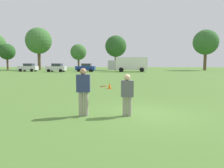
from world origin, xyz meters
TOP-DOWN VIEW (x-y plane):
  - ground_plane at (0.00, 0.00)m, footprint 191.15×191.15m
  - player_thrower at (-2.22, -0.52)m, footprint 0.51×0.32m
  - player_defender at (-0.62, -0.44)m, footprint 0.46×0.27m
  - frisbee at (-1.50, -0.29)m, footprint 0.28×0.27m
  - traffic_cone at (-1.89, 8.26)m, footprint 0.32×0.32m
  - parked_car_near_left at (-22.65, 40.60)m, footprint 4.27×2.34m
  - parked_car_mid_left at (-15.53, 38.52)m, footprint 4.27×2.34m
  - parked_car_center at (-9.47, 40.23)m, footprint 4.27×2.34m
  - box_truck at (-0.01, 40.66)m, footprint 8.59×3.23m
  - tree_west_maple at (-33.97, 52.63)m, footprint 4.52×4.52m
  - tree_center_elm at (-24.26, 51.27)m, footprint 7.03×7.03m
  - tree_east_birch at (-13.63, 52.37)m, footprint 4.37×4.37m
  - tree_east_oak at (-3.32, 51.33)m, footprint 5.66×5.66m
  - tree_far_east_pine at (20.00, 51.20)m, footprint 6.47×6.47m

SIDE VIEW (x-z plane):
  - ground_plane at x=0.00m, z-range 0.00..0.00m
  - traffic_cone at x=-1.89m, z-range -0.01..0.47m
  - player_defender at x=-0.62m, z-range 0.09..1.64m
  - parked_car_near_left at x=-22.65m, z-range 0.01..1.83m
  - parked_car_mid_left at x=-15.53m, z-range 0.01..1.83m
  - parked_car_center at x=-9.47m, z-range 0.01..1.83m
  - player_thrower at x=-2.22m, z-range 0.11..1.88m
  - frisbee at x=-1.50m, z-range 1.03..1.13m
  - box_truck at x=-0.01m, z-range 0.16..3.34m
  - tree_east_birch at x=-13.63m, z-range 1.33..8.43m
  - tree_west_maple at x=-33.97m, z-range 1.38..8.72m
  - tree_east_oak at x=-3.32m, z-range 1.73..10.93m
  - tree_far_east_pine at x=20.00m, z-range 1.97..12.49m
  - tree_center_elm at x=-24.26m, z-range 2.15..13.57m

